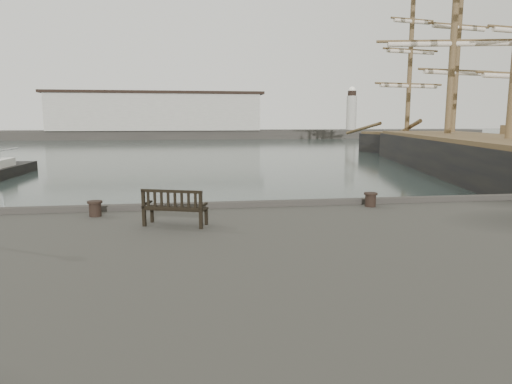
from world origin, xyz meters
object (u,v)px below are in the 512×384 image
at_px(bollard_right, 371,200).
at_px(tall_ship_far, 451,152).
at_px(bollard_left, 95,209).
at_px(yacht_d, 3,173).
at_px(tall_ship_main, 507,169).
at_px(bench, 175,214).

bearing_deg(bollard_right, tall_ship_far, 55.16).
relative_size(bollard_left, tall_ship_far, 0.02).
relative_size(yacht_d, tall_ship_far, 0.37).
bearing_deg(tall_ship_far, yacht_d, -177.75).
relative_size(bollard_right, tall_ship_main, 0.01).
bearing_deg(bollard_right, bollard_left, -178.28).
distance_m(bollard_left, yacht_d, 27.00).
relative_size(bench, yacht_d, 0.16).
bearing_deg(tall_ship_main, bollard_left, -135.41).
xyz_separation_m(bollard_right, tall_ship_main, (16.96, 15.90, -0.94)).
relative_size(bench, bollard_right, 3.88).
bearing_deg(bollard_left, tall_ship_main, 32.30).
height_order(bench, yacht_d, yacht_d).
bearing_deg(bench, tall_ship_far, 69.74).
bearing_deg(tall_ship_far, tall_ship_main, -120.08).
xyz_separation_m(bench, tall_ship_main, (23.20, 17.72, -1.02)).
bearing_deg(bollard_left, yacht_d, 115.57).
height_order(bollard_left, tall_ship_far, tall_ship_far).
relative_size(bench, bollard_left, 3.89).
xyz_separation_m(tall_ship_main, tall_ship_far, (6.44, 17.72, -0.03)).
xyz_separation_m(yacht_d, tall_ship_far, (43.63, 9.56, 0.58)).
distance_m(yacht_d, tall_ship_main, 38.08).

